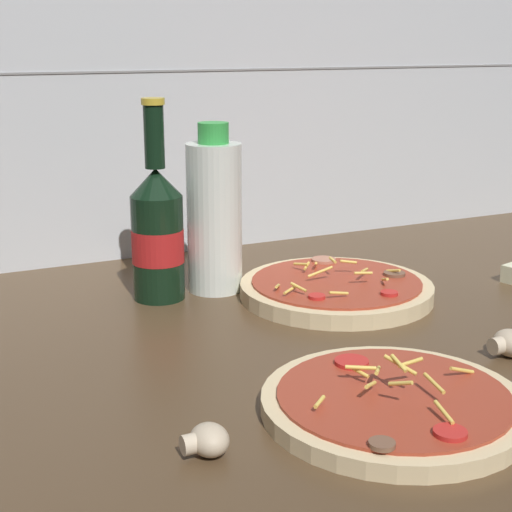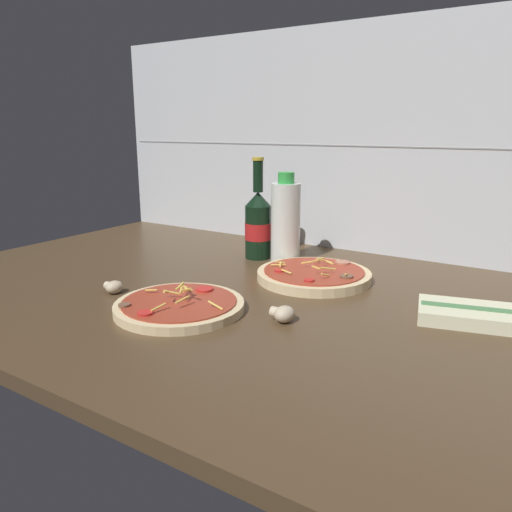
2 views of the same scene
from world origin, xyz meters
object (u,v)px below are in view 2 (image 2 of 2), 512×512
Objects in this scene: beer_bottle at (258,224)px; mushroom_left at (114,287)px; oil_bottle at (286,222)px; dish_towel at (469,314)px; pizza_near at (179,306)px; mushroom_right at (283,314)px; pizza_far at (314,275)px.

mushroom_left is at bearing -103.25° from beer_bottle.
oil_bottle is 1.18× the size of dish_towel.
pizza_near is 1.07× the size of oil_bottle.
mushroom_right is 0.23× the size of dish_towel.
oil_bottle is at bearing 119.12° from mushroom_right.
pizza_near is at bearing -89.23° from oil_bottle.
mushroom_right is (6.27, -24.39, 0.30)cm from pizza_far.
oil_bottle reaches higher than mushroom_right.
pizza_far is 5.80× the size of mushroom_right.
pizza_far is 23.90cm from beer_bottle.
pizza_far is at bearing -37.35° from oil_bottle.
oil_bottle is at bearing 159.90° from dish_towel.
dish_towel is (45.04, 22.99, 0.28)cm from pizza_near.
beer_bottle is 56.39cm from dish_towel.
dish_towel is (62.61, 22.66, -0.07)cm from mushroom_left.
dish_towel is at bearing -17.20° from beer_bottle.
pizza_near is 32.34cm from pizza_far.
beer_bottle is 6.54× the size of mushroom_left.
oil_bottle is at bearing 1.17° from beer_bottle.
pizza_far is at bearing 67.86° from pizza_near.
pizza_far is 41.99cm from mushroom_left.
pizza_far is 25.18cm from mushroom_right.
beer_bottle is at bearing -178.83° from oil_bottle.
beer_bottle is at bearing 162.80° from dish_towel.
pizza_near is at bearing -152.96° from dish_towel.
mushroom_left is 36.41cm from mushroom_right.
mushroom_left is at bearing -160.10° from dish_towel.
oil_bottle is (7.81, 0.16, 1.29)cm from beer_bottle.
pizza_near is 40.71cm from oil_bottle.
dish_towel is at bearing 19.90° from mushroom_left.
mushroom_left is (-17.04, -39.34, -8.79)cm from oil_bottle.
mushroom_left is 66.58cm from dish_towel.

